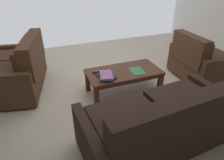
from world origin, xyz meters
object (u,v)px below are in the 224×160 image
Objects in this scene: book_stack at (106,76)px; tv_remote at (97,71)px; loose_magazine at (137,71)px; coffee_table at (124,74)px; sofa_main at (162,123)px; loveseat_near at (17,70)px; armchair_side at (199,61)px.

book_stack is 2.17× the size of tv_remote.
coffee_table is at bearing 163.13° from loose_magazine.
sofa_main is at bearing 102.05° from book_stack.
loveseat_near reaches higher than book_stack.
sofa_main is 4.97× the size of book_stack.
book_stack is at bearing 17.15° from coffee_table.
loveseat_near is at bearing -24.07° from coffee_table.
armchair_side is at bearing 165.66° from loveseat_near.
sofa_main is 10.77× the size of tv_remote.
coffee_table is 3.32× the size of book_stack.
loveseat_near reaches higher than loose_magazine.
loveseat_near is 1.97m from loose_magazine.
loveseat_near reaches higher than sofa_main.
coffee_table is at bearing -162.85° from book_stack.
armchair_side is 6.13× the size of tv_remote.
sofa_main is at bearing 85.41° from coffee_table.
loveseat_near is at bearing -14.34° from armchair_side.
loose_magazine is at bearing 161.54° from tv_remote.
armchair_side is at bearing 174.27° from tv_remote.
book_stack is 0.53m from loose_magazine.
armchair_side is 1.28m from loose_magazine.
loveseat_near is 5.15× the size of loose_magazine.
tv_remote is at bearing -5.73° from armchair_side.
loose_magazine is at bearing -104.20° from sofa_main.
armchair_side is 2.82× the size of book_stack.
armchair_side is at bearing 177.31° from coffee_table.
armchair_side is (-1.57, -1.16, 0.00)m from sofa_main.
coffee_table is 0.22m from loose_magazine.
tv_remote is at bearing -71.45° from book_stack.
tv_remote is (1.89, -0.19, 0.04)m from armchair_side.
sofa_main reaches higher than book_stack.
book_stack reaches higher than tv_remote.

